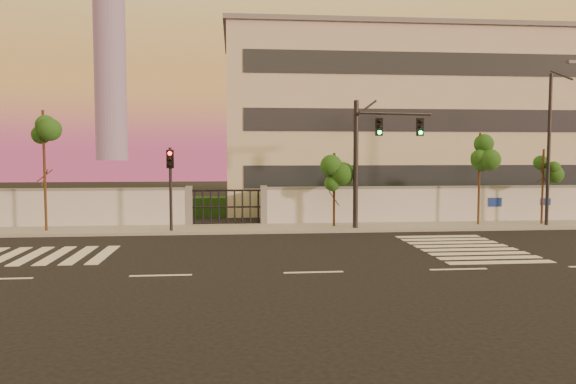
# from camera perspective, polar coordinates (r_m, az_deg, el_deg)

# --- Properties ---
(ground) EXTENTS (120.00, 120.00, 0.00)m
(ground) POSITION_cam_1_polar(r_m,az_deg,el_deg) (18.87, 2.60, -8.17)
(ground) COLOR black
(ground) RESTS_ON ground
(sidewalk) EXTENTS (60.00, 3.00, 0.15)m
(sidewalk) POSITION_cam_1_polar(r_m,az_deg,el_deg) (29.14, -0.35, -3.68)
(sidewalk) COLOR gray
(sidewalk) RESTS_ON ground
(perimeter_wall) EXTENTS (60.00, 0.36, 2.20)m
(perimeter_wall) POSITION_cam_1_polar(r_m,az_deg,el_deg) (30.52, -0.41, -1.45)
(perimeter_wall) COLOR silver
(perimeter_wall) RESTS_ON ground
(hedge_row) EXTENTS (41.00, 4.25, 1.80)m
(hedge_row) POSITION_cam_1_polar(r_m,az_deg,el_deg) (33.37, 0.98, -1.42)
(hedge_row) COLOR black
(hedge_row) RESTS_ON ground
(institutional_building) EXTENTS (24.40, 12.40, 12.25)m
(institutional_building) POSITION_cam_1_polar(r_m,az_deg,el_deg) (41.95, 10.60, 6.93)
(institutional_building) COLOR beige
(institutional_building) RESTS_ON ground
(distant_skyscraper) EXTENTS (16.00, 16.00, 118.00)m
(distant_skyscraper) POSITION_cam_1_polar(r_m,az_deg,el_deg) (310.18, -17.68, 14.62)
(distant_skyscraper) COLOR gray
(distant_skyscraper) RESTS_ON ground
(road_markings) EXTENTS (57.00, 7.62, 0.02)m
(road_markings) POSITION_cam_1_polar(r_m,az_deg,el_deg) (22.40, -2.81, -6.20)
(road_markings) COLOR silver
(road_markings) RESTS_ON ground
(street_tree_c) EXTENTS (1.56, 1.24, 6.05)m
(street_tree_c) POSITION_cam_1_polar(r_m,az_deg,el_deg) (29.91, -23.51, 4.57)
(street_tree_c) COLOR #382314
(street_tree_c) RESTS_ON ground
(street_tree_d) EXTENTS (1.55, 1.24, 3.97)m
(street_tree_d) POSITION_cam_1_polar(r_m,az_deg,el_deg) (29.27, 4.75, 1.94)
(street_tree_d) COLOR #382314
(street_tree_d) RESTS_ON ground
(street_tree_e) EXTENTS (1.46, 1.16, 5.04)m
(street_tree_e) POSITION_cam_1_polar(r_m,az_deg,el_deg) (31.59, 18.92, 3.31)
(street_tree_e) COLOR #382314
(street_tree_e) RESTS_ON ground
(street_tree_f) EXTENTS (1.48, 1.17, 4.17)m
(street_tree_f) POSITION_cam_1_polar(r_m,az_deg,el_deg) (33.16, 24.51, 2.09)
(street_tree_f) COLOR #382314
(street_tree_f) RESTS_ON ground
(traffic_signal_main) EXTENTS (4.16, 1.00, 6.62)m
(traffic_signal_main) POSITION_cam_1_polar(r_m,az_deg,el_deg) (28.89, 8.54, 4.38)
(traffic_signal_main) COLOR black
(traffic_signal_main) RESTS_ON ground
(traffic_signal_secondary) EXTENTS (0.33, 0.33, 4.23)m
(traffic_signal_secondary) POSITION_cam_1_polar(r_m,az_deg,el_deg) (28.02, -11.85, 1.28)
(traffic_signal_secondary) COLOR black
(traffic_signal_secondary) RESTS_ON ground
(streetlight_east) EXTENTS (0.51, 2.04, 8.47)m
(streetlight_east) POSITION_cam_1_polar(r_m,az_deg,el_deg) (32.41, 25.15, 4.70)
(streetlight_east) COLOR black
(streetlight_east) RESTS_ON ground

